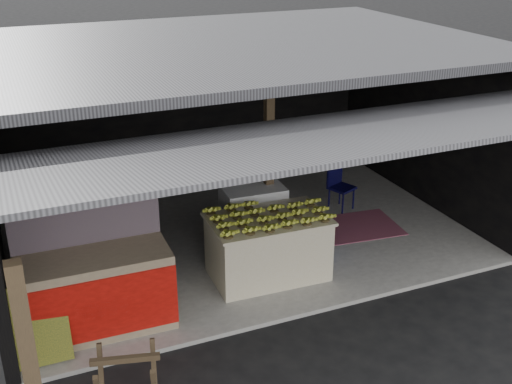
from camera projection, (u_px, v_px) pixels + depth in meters
name	position (u px, v px, depth m)	size (l,w,h in m)	color
ground	(308.00, 316.00, 8.08)	(80.00, 80.00, 0.00)	black
concrete_slab	(235.00, 232.00, 10.18)	(7.00, 5.00, 0.06)	gray
shophouse	(226.00, 100.00, 9.63)	(7.40, 7.29, 3.02)	black
banana_table	(268.00, 247.00, 8.72)	(1.63, 1.04, 0.88)	silver
banana_pile	(268.00, 212.00, 8.51)	(1.47, 0.88, 0.17)	gold
white_crate	(253.00, 218.00, 9.44)	(0.92, 0.65, 0.99)	white
neighbor_stall	(96.00, 288.00, 7.56)	(1.77, 0.83, 1.81)	#998466
green_signboard	(39.00, 325.00, 7.01)	(0.63, 0.04, 0.94)	black
sawhorse	(127.00, 377.00, 6.39)	(0.71, 0.70, 0.65)	#4B3A25
water_barrel	(316.00, 235.00, 9.43)	(0.37, 0.37, 0.54)	#0D2598
plastic_chair	(338.00, 183.00, 10.78)	(0.48, 0.48, 0.79)	black
magenta_rug	(351.00, 227.00, 10.25)	(1.50, 1.00, 0.01)	maroon
picture_frames	(176.00, 82.00, 11.39)	(1.62, 0.04, 0.46)	black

